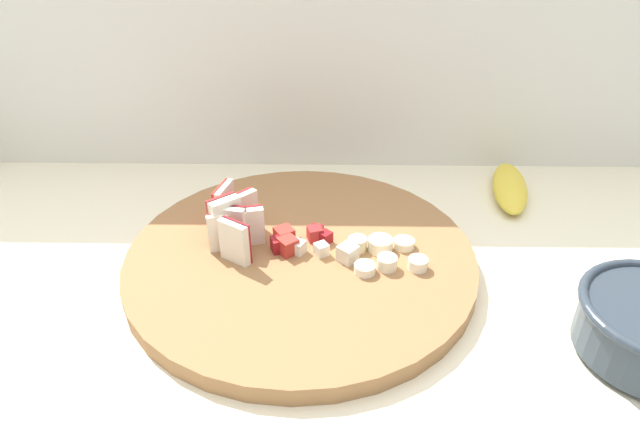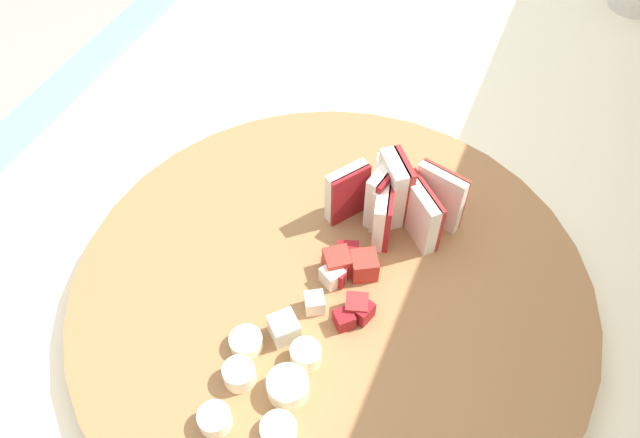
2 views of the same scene
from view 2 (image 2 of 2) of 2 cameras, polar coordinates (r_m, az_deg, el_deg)
The scene contains 4 objects.
cutting_board at distance 0.52m, azimuth 1.06°, elevation -6.62°, with size 0.42×0.42×0.02m, color olive.
apple_wedge_fan at distance 0.53m, azimuth 6.70°, elevation 1.83°, with size 0.07×0.11×0.06m.
apple_dice_pile at distance 0.50m, azimuth 1.59°, elevation -6.09°, with size 0.11×0.07×0.02m.
banana_slice_rows at distance 0.46m, azimuth -4.91°, elevation -14.54°, with size 0.09×0.08×0.02m.
Camera 2 is at (0.28, 0.16, 1.36)m, focal length 35.44 mm.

